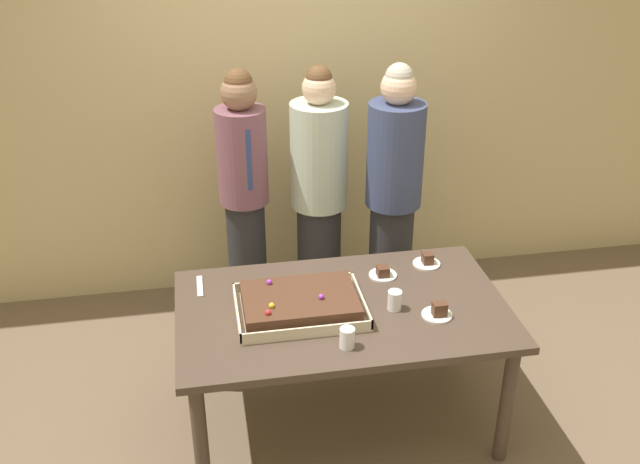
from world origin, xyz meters
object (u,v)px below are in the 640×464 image
(sheet_cake, at_px, (300,304))
(person_striped_tie_right, at_px, (319,196))
(plated_slice_near_right, at_px, (383,273))
(cake_server_utensil, at_px, (200,286))
(plated_slice_near_left, at_px, (438,312))
(drink_cup_middle, at_px, (395,300))
(person_green_shirt_behind, at_px, (244,196))
(drink_cup_nearest, at_px, (347,338))
(plated_slice_far_left, at_px, (427,261))
(person_serving_front, at_px, (393,198))
(party_table, at_px, (342,320))

(sheet_cake, bearing_deg, person_striped_tie_right, 74.96)
(sheet_cake, distance_m, plated_slice_near_right, 0.55)
(cake_server_utensil, bearing_deg, plated_slice_near_left, -22.84)
(drink_cup_middle, relative_size, person_striped_tie_right, 0.06)
(sheet_cake, distance_m, cake_server_utensil, 0.58)
(person_green_shirt_behind, height_order, person_striped_tie_right, person_striped_tie_right)
(drink_cup_nearest, bearing_deg, drink_cup_middle, 41.88)
(plated_slice_far_left, bearing_deg, plated_slice_near_right, -163.61)
(drink_cup_nearest, relative_size, person_striped_tie_right, 0.06)
(drink_cup_nearest, relative_size, person_serving_front, 0.06)
(plated_slice_near_right, relative_size, plated_slice_far_left, 1.00)
(cake_server_utensil, height_order, person_striped_tie_right, person_striped_tie_right)
(plated_slice_near_right, distance_m, drink_cup_nearest, 0.66)
(person_serving_front, relative_size, person_striped_tie_right, 1.02)
(plated_slice_near_left, bearing_deg, drink_cup_nearest, -161.42)
(party_table, height_order, drink_cup_middle, drink_cup_middle)
(plated_slice_near_right, distance_m, drink_cup_middle, 0.31)
(party_table, height_order, person_striped_tie_right, person_striped_tie_right)
(person_serving_front, bearing_deg, sheet_cake, -0.01)
(plated_slice_far_left, bearing_deg, drink_cup_nearest, -131.86)
(plated_slice_far_left, bearing_deg, person_green_shirt_behind, 141.48)
(drink_cup_middle, bearing_deg, sheet_cake, 173.33)
(drink_cup_middle, distance_m, person_striped_tie_right, 1.12)
(person_striped_tie_right, bearing_deg, plated_slice_far_left, 48.61)
(drink_cup_nearest, bearing_deg, person_green_shirt_behind, 103.77)
(plated_slice_near_right, height_order, person_green_shirt_behind, person_green_shirt_behind)
(plated_slice_far_left, bearing_deg, person_serving_front, 95.42)
(party_table, height_order, plated_slice_far_left, plated_slice_far_left)
(plated_slice_near_right, xyz_separation_m, person_striped_tie_right, (-0.20, 0.79, 0.11))
(plated_slice_near_left, relative_size, drink_cup_nearest, 1.50)
(drink_cup_nearest, height_order, person_serving_front, person_serving_front)
(person_serving_front, height_order, person_striped_tie_right, person_serving_front)
(sheet_cake, bearing_deg, plated_slice_near_right, 27.91)
(cake_server_utensil, bearing_deg, party_table, -24.28)
(plated_slice_near_left, distance_m, person_green_shirt_behind, 1.49)
(party_table, relative_size, plated_slice_far_left, 10.95)
(drink_cup_nearest, bearing_deg, plated_slice_near_right, 61.14)
(plated_slice_far_left, xyz_separation_m, person_serving_front, (-0.05, 0.54, 0.14))
(drink_cup_nearest, xyz_separation_m, person_green_shirt_behind, (-0.34, 1.40, 0.10))
(plated_slice_far_left, xyz_separation_m, person_green_shirt_behind, (-0.93, 0.74, 0.13))
(plated_slice_near_right, bearing_deg, cake_server_utensil, 176.15)
(sheet_cake, xyz_separation_m, drink_cup_middle, (0.46, -0.05, 0.00))
(person_striped_tie_right, bearing_deg, plated_slice_near_right, 29.42)
(party_table, height_order, cake_server_utensil, cake_server_utensil)
(cake_server_utensil, xyz_separation_m, person_striped_tie_right, (0.76, 0.73, 0.13))
(party_table, relative_size, person_serving_front, 0.96)
(person_green_shirt_behind, bearing_deg, drink_cup_middle, 20.20)
(cake_server_utensil, height_order, person_green_shirt_behind, person_green_shirt_behind)
(plated_slice_far_left, height_order, drink_cup_nearest, drink_cup_nearest)
(person_green_shirt_behind, bearing_deg, plated_slice_near_left, 24.74)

